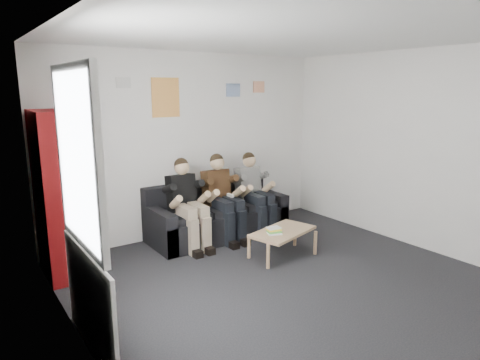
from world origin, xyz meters
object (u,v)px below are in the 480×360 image
(bookshelf, at_px, (54,195))
(person_right, at_px, (255,193))
(sofa, at_px, (217,217))
(person_middle, at_px, (223,198))
(coffee_table, at_px, (283,234))
(person_left, at_px, (188,204))

(bookshelf, relative_size, person_right, 1.59)
(sofa, xyz_separation_m, bookshelf, (-2.27, -0.09, 0.68))
(person_right, bearing_deg, person_middle, -178.05)
(coffee_table, height_order, person_right, person_right)
(person_right, bearing_deg, coffee_table, -104.98)
(bookshelf, xyz_separation_m, coffee_table, (2.54, -1.11, -0.65))
(bookshelf, xyz_separation_m, person_left, (1.69, -0.10, -0.35))
(bookshelf, height_order, person_left, bookshelf)
(sofa, bearing_deg, person_left, -161.63)
(coffee_table, bearing_deg, sofa, 102.67)
(bookshelf, xyz_separation_m, person_middle, (2.27, -0.10, -0.35))
(sofa, distance_m, coffee_table, 1.24)
(coffee_table, height_order, person_left, person_left)
(sofa, relative_size, person_middle, 1.65)
(person_middle, relative_size, person_right, 1.02)
(person_right, bearing_deg, bookshelf, 179.81)
(bookshelf, distance_m, person_right, 2.87)
(coffee_table, bearing_deg, person_left, 129.88)
(sofa, xyz_separation_m, person_right, (0.58, -0.19, 0.32))
(bookshelf, distance_m, coffee_table, 2.85)
(bookshelf, xyz_separation_m, person_right, (2.84, -0.10, -0.36))
(sofa, xyz_separation_m, person_middle, (-0.00, -0.19, 0.33))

